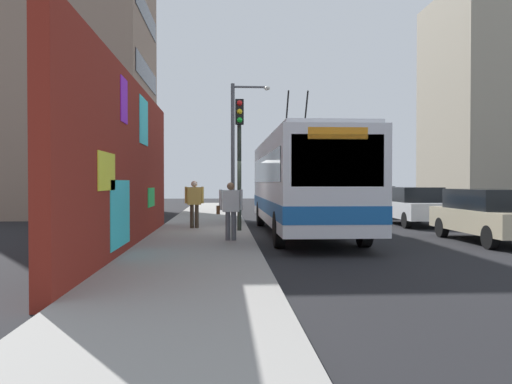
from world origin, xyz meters
TOP-DOWN VIEW (x-y plane):
  - ground_plane at (0.00, 0.00)m, footprint 80.00×80.00m
  - sidewalk_slab at (0.00, 1.60)m, footprint 48.00×3.20m
  - graffiti_wall at (-4.21, 3.35)m, footprint 13.59×0.32m
  - building_far_left at (10.80, 9.20)m, footprint 8.63×8.39m
  - building_far_right at (15.82, -17.00)m, footprint 8.59×7.46m
  - city_bus at (-0.30, -1.80)m, footprint 11.33×2.63m
  - parked_car_champagne at (-3.00, -7.00)m, footprint 4.75×1.83m
  - parked_car_white at (3.40, -7.00)m, footprint 4.63×1.85m
  - parked_car_black at (9.30, -7.00)m, footprint 4.36×1.75m
  - pedestrian_at_curb at (-3.34, 0.69)m, footprint 0.22×0.74m
  - pedestrian_midblock at (0.73, 1.92)m, footprint 0.23×0.68m
  - traffic_light at (-0.41, 0.35)m, footprint 0.49×0.28m
  - street_lamp at (6.57, 0.23)m, footprint 0.44×1.84m

SIDE VIEW (x-z plane):
  - ground_plane at x=0.00m, z-range 0.00..0.00m
  - sidewalk_slab at x=0.00m, z-range 0.00..0.15m
  - parked_car_black at x=9.30m, z-range 0.04..1.62m
  - parked_car_white at x=3.40m, z-range 0.05..1.63m
  - parked_car_champagne at x=-3.00m, z-range 0.05..1.63m
  - pedestrian_at_curb at x=-3.34m, z-range 0.29..1.92m
  - pedestrian_midblock at x=0.73m, z-range 0.30..1.99m
  - city_bus at x=-0.30m, z-range -0.71..4.39m
  - graffiti_wall at x=-4.21m, z-range 0.00..4.49m
  - traffic_light at x=-0.41m, z-range 0.90..5.33m
  - street_lamp at x=6.57m, z-range 0.64..6.88m
  - building_far_right at x=15.82m, z-range 0.00..14.08m
  - building_far_left at x=10.80m, z-range 0.00..16.90m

